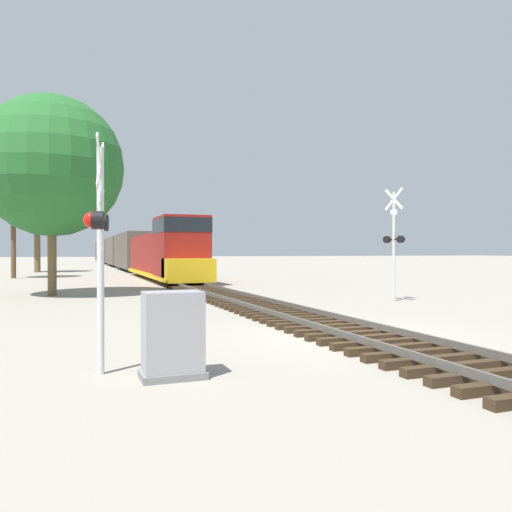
# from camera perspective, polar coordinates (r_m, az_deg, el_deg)

# --- Properties ---
(ground_plane) EXTENTS (400.00, 400.00, 0.00)m
(ground_plane) POSITION_cam_1_polar(r_m,az_deg,el_deg) (12.69, 10.49, -8.97)
(ground_plane) COLOR gray
(rail_track_bed) EXTENTS (2.60, 160.00, 0.31)m
(rail_track_bed) POSITION_cam_1_polar(r_m,az_deg,el_deg) (12.67, 10.49, -8.37)
(rail_track_bed) COLOR #382819
(rail_track_bed) RESTS_ON ground
(freight_train) EXTENTS (2.89, 87.84, 4.25)m
(freight_train) POSITION_cam_1_polar(r_m,az_deg,el_deg) (72.11, -15.32, 0.48)
(freight_train) COLOR maroon
(freight_train) RESTS_ON ground
(crossing_signal_near) EXTENTS (0.46, 1.02, 4.02)m
(crossing_signal_near) POSITION_cam_1_polar(r_m,az_deg,el_deg) (8.88, -17.52, 2.42)
(crossing_signal_near) COLOR silver
(crossing_signal_near) RESTS_ON ground
(crossing_signal_far) EXTENTS (0.56, 1.01, 4.76)m
(crossing_signal_far) POSITION_cam_1_polar(r_m,az_deg,el_deg) (21.74, 15.51, 1.76)
(crossing_signal_far) COLOR silver
(crossing_signal_far) RESTS_ON ground
(relay_cabinet) EXTENTS (1.05, 0.69, 1.43)m
(relay_cabinet) POSITION_cam_1_polar(r_m,az_deg,el_deg) (8.44, -9.50, -8.94)
(relay_cabinet) COLOR slate
(relay_cabinet) RESTS_ON ground
(tree_far_right) EXTENTS (6.63, 6.63, 9.43)m
(tree_far_right) POSITION_cam_1_polar(r_m,az_deg,el_deg) (25.68, -22.31, 9.47)
(tree_far_right) COLOR brown
(tree_far_right) RESTS_ON ground
(tree_mid_background) EXTENTS (4.05, 4.05, 9.17)m
(tree_mid_background) POSITION_cam_1_polar(r_m,az_deg,el_deg) (43.55, -26.00, 7.06)
(tree_mid_background) COLOR brown
(tree_mid_background) RESTS_ON ground
(tree_deep_background) EXTENTS (5.11, 5.11, 9.08)m
(tree_deep_background) POSITION_cam_1_polar(r_m,az_deg,el_deg) (55.07, -23.74, 5.04)
(tree_deep_background) COLOR brown
(tree_deep_background) RESTS_ON ground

